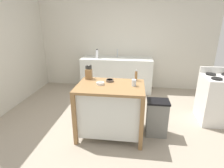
{
  "coord_description": "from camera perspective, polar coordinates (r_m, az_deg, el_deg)",
  "views": [
    {
      "loc": [
        0.31,
        -2.82,
        1.88
      ],
      "look_at": [
        -0.07,
        0.07,
        0.85
      ],
      "focal_mm": 29.38,
      "sensor_mm": 36.0,
      "label": 1
    }
  ],
  "objects": [
    {
      "name": "kitchen_island",
      "position": [
        3.05,
        -0.49,
        -7.37
      ],
      "size": [
        1.07,
        0.75,
        0.9
      ],
      "color": "olive",
      "rests_on": "ground"
    },
    {
      "name": "pepper_grinder",
      "position": [
        3.1,
        7.51,
        2.6
      ],
      "size": [
        0.04,
        0.04,
        0.19
      ],
      "color": "olive",
      "rests_on": "kitchen_island"
    },
    {
      "name": "drinking_cup",
      "position": [
        2.86,
        6.85,
        0.37
      ],
      "size": [
        0.07,
        0.07,
        0.1
      ],
      "color": "silver",
      "rests_on": "kitchen_island"
    },
    {
      "name": "wall_left",
      "position": [
        4.63,
        -29.25,
        9.92
      ],
      "size": [
        0.1,
        2.96,
        2.6
      ],
      "primitive_type": "cube",
      "color": "beige",
      "rests_on": "ground"
    },
    {
      "name": "ground_plane",
      "position": [
        3.4,
        0.97,
        -14.01
      ],
      "size": [
        5.83,
        5.83,
        0.0
      ],
      "primitive_type": "plane",
      "color": "gray",
      "rests_on": "ground"
    },
    {
      "name": "sink_counter",
      "position": [
        5.06,
        1.45,
        3.11
      ],
      "size": [
        1.89,
        0.6,
        0.89
      ],
      "color": "silver",
      "rests_on": "ground"
    },
    {
      "name": "knife_block",
      "position": [
        3.2,
        -7.23,
        3.17
      ],
      "size": [
        0.11,
        0.09,
        0.25
      ],
      "color": "olive",
      "rests_on": "kitchen_island"
    },
    {
      "name": "bowl_ceramic_wide",
      "position": [
        2.92,
        -3.67,
        0.22
      ],
      "size": [
        0.12,
        0.12,
        0.04
      ],
      "color": "silver",
      "rests_on": "kitchen_island"
    },
    {
      "name": "bowl_ceramic_small",
      "position": [
        3.05,
        -0.7,
        1.13
      ],
      "size": [
        0.12,
        0.12,
        0.04
      ],
      "color": "#564C47",
      "rests_on": "kitchen_island"
    },
    {
      "name": "trash_bin",
      "position": [
        3.22,
        13.79,
        -10.14
      ],
      "size": [
        0.36,
        0.28,
        0.63
      ],
      "color": "slate",
      "rests_on": "ground"
    },
    {
      "name": "stove",
      "position": [
        3.98,
        29.89,
        -4.16
      ],
      "size": [
        0.6,
        0.6,
        1.01
      ],
      "color": "white",
      "rests_on": "ground"
    },
    {
      "name": "bottle_spray_cleaner",
      "position": [
        4.95,
        -4.69,
        9.33
      ],
      "size": [
        0.07,
        0.07,
        0.24
      ],
      "color": "white",
      "rests_on": "sink_counter"
    },
    {
      "name": "wall_back",
      "position": [
        5.22,
        4.06,
        13.13
      ],
      "size": [
        4.83,
        0.1,
        2.6
      ],
      "primitive_type": "cube",
      "color": "beige",
      "rests_on": "ground"
    },
    {
      "name": "sink_faucet",
      "position": [
        5.07,
        1.67,
        9.58
      ],
      "size": [
        0.02,
        0.02,
        0.22
      ],
      "color": "#B7BCC1",
      "rests_on": "sink_counter"
    }
  ]
}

